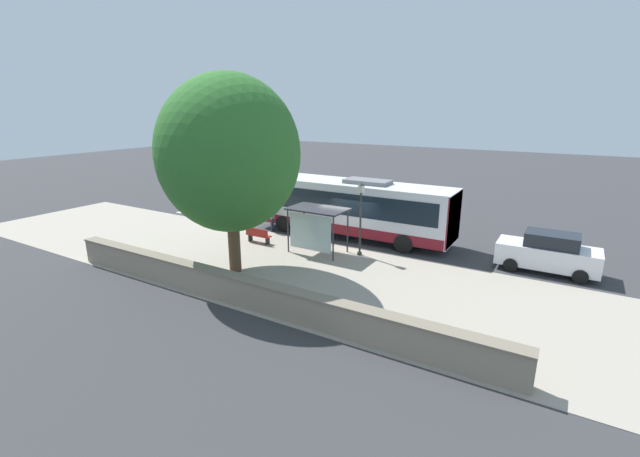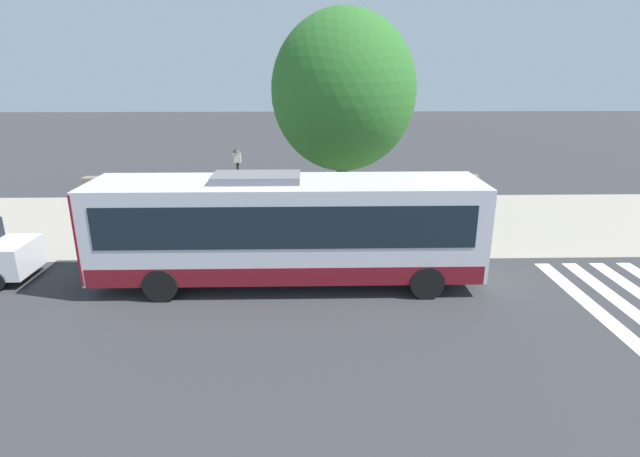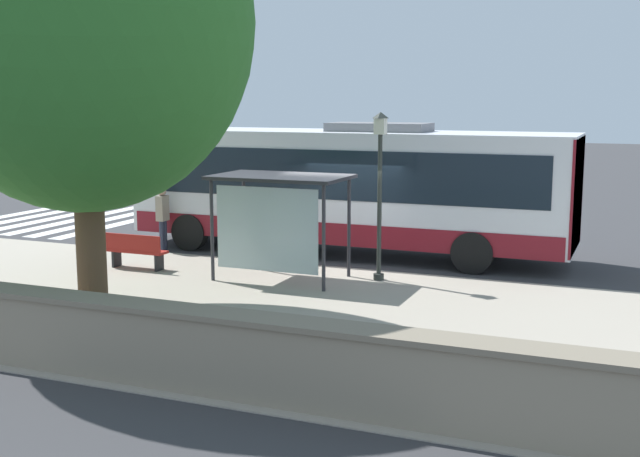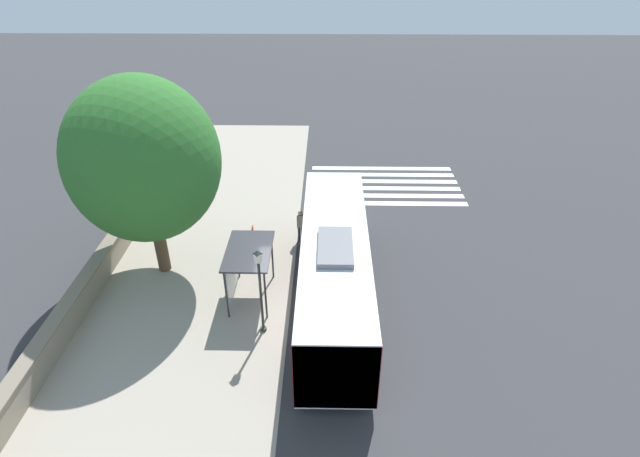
{
  "view_description": "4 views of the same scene",
  "coord_description": "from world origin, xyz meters",
  "px_view_note": "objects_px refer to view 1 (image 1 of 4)",
  "views": [
    {
      "loc": [
        -20.01,
        -10.13,
        7.46
      ],
      "look_at": [
        -0.45,
        1.56,
        0.91
      ],
      "focal_mm": 24.0,
      "sensor_mm": 36.0,
      "label": 1
    },
    {
      "loc": [
        16.3,
        1.34,
        6.5
      ],
      "look_at": [
        1.28,
        1.69,
        1.59
      ],
      "focal_mm": 28.0,
      "sensor_mm": 36.0,
      "label": 2
    },
    {
      "loc": [
        -17.93,
        -6.66,
        4.1
      ],
      "look_at": [
        0.05,
        0.72,
        0.93
      ],
      "focal_mm": 45.0,
      "sensor_mm": 36.0,
      "label": 3
    },
    {
      "loc": [
        1.5,
        -15.67,
        13.67
      ],
      "look_at": [
        1.2,
        2.28,
        2.64
      ],
      "focal_mm": 28.0,
      "sensor_mm": 36.0,
      "label": 4
    }
  ],
  "objects_px": {
    "bus": "(353,207)",
    "bus_shelter": "(316,216)",
    "bench": "(258,235)",
    "parked_car_behind_bus": "(548,253)",
    "pedestrian": "(272,215)",
    "shade_tree": "(229,154)",
    "street_lamp_near": "(361,213)"
  },
  "relations": [
    {
      "from": "bus",
      "to": "bus_shelter",
      "type": "distance_m",
      "value": 3.67
    },
    {
      "from": "bench",
      "to": "parked_car_behind_bus",
      "type": "distance_m",
      "value": 14.68
    },
    {
      "from": "pedestrian",
      "to": "parked_car_behind_bus",
      "type": "xyz_separation_m",
      "value": [
        1.24,
        -14.96,
        -0.11
      ]
    },
    {
      "from": "shade_tree",
      "to": "parked_car_behind_bus",
      "type": "relative_size",
      "value": 2.05
    },
    {
      "from": "parked_car_behind_bus",
      "to": "street_lamp_near",
      "type": "bearing_deg",
      "value": 105.7
    },
    {
      "from": "pedestrian",
      "to": "bench",
      "type": "relative_size",
      "value": 1.14
    },
    {
      "from": "bus",
      "to": "bench",
      "type": "distance_m",
      "value": 5.73
    },
    {
      "from": "bus_shelter",
      "to": "street_lamp_near",
      "type": "relative_size",
      "value": 0.79
    },
    {
      "from": "bus_shelter",
      "to": "bus",
      "type": "bearing_deg",
      "value": -4.85
    },
    {
      "from": "shade_tree",
      "to": "bench",
      "type": "bearing_deg",
      "value": 24.53
    },
    {
      "from": "bus_shelter",
      "to": "shade_tree",
      "type": "bearing_deg",
      "value": 155.26
    },
    {
      "from": "shade_tree",
      "to": "street_lamp_near",
      "type": "bearing_deg",
      "value": -38.64
    },
    {
      "from": "bus",
      "to": "street_lamp_near",
      "type": "distance_m",
      "value": 3.33
    },
    {
      "from": "bus_shelter",
      "to": "shade_tree",
      "type": "xyz_separation_m",
      "value": [
        -4.13,
        1.91,
        3.43
      ]
    },
    {
      "from": "bus",
      "to": "bench",
      "type": "height_order",
      "value": "bus"
    },
    {
      "from": "bench",
      "to": "street_lamp_near",
      "type": "bearing_deg",
      "value": -79.02
    },
    {
      "from": "street_lamp_near",
      "to": "bus_shelter",
      "type": "bearing_deg",
      "value": 112.64
    },
    {
      "from": "bus_shelter",
      "to": "bench",
      "type": "height_order",
      "value": "bus_shelter"
    },
    {
      "from": "bus_shelter",
      "to": "shade_tree",
      "type": "distance_m",
      "value": 5.7
    },
    {
      "from": "bench",
      "to": "shade_tree",
      "type": "relative_size",
      "value": 0.17
    },
    {
      "from": "bus",
      "to": "shade_tree",
      "type": "xyz_separation_m",
      "value": [
        -7.78,
        2.22,
        3.64
      ]
    },
    {
      "from": "bus",
      "to": "street_lamp_near",
      "type": "xyz_separation_m",
      "value": [
        -2.77,
        -1.79,
        0.47
      ]
    },
    {
      "from": "bus",
      "to": "street_lamp_near",
      "type": "bearing_deg",
      "value": -147.12
    },
    {
      "from": "street_lamp_near",
      "to": "pedestrian",
      "type": "bearing_deg",
      "value": 80.05
    },
    {
      "from": "bench",
      "to": "pedestrian",
      "type": "bearing_deg",
      "value": 17.45
    },
    {
      "from": "pedestrian",
      "to": "bus",
      "type": "bearing_deg",
      "value": -70.86
    },
    {
      "from": "bench",
      "to": "street_lamp_near",
      "type": "height_order",
      "value": "street_lamp_near"
    },
    {
      "from": "bus_shelter",
      "to": "bench",
      "type": "bearing_deg",
      "value": 93.81
    },
    {
      "from": "parked_car_behind_bus",
      "to": "shade_tree",
      "type": "bearing_deg",
      "value": 120.65
    },
    {
      "from": "shade_tree",
      "to": "parked_car_behind_bus",
      "type": "xyz_separation_m",
      "value": [
        7.39,
        -12.48,
        -4.52
      ]
    },
    {
      "from": "bench",
      "to": "parked_car_behind_bus",
      "type": "relative_size",
      "value": 0.35
    },
    {
      "from": "pedestrian",
      "to": "street_lamp_near",
      "type": "distance_m",
      "value": 6.71
    }
  ]
}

